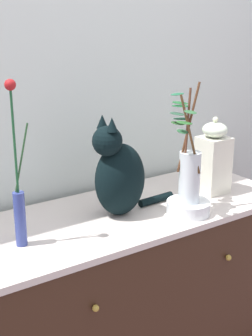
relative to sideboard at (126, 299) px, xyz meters
The scene contains 7 objects.
wall_back 0.96m from the sideboard, 90.00° to the left, with size 4.40×0.08×2.60m, color silver.
sideboard is the anchor object (origin of this frame).
cat_sitting 0.57m from the sideboard, 163.18° to the right, with size 0.38×0.17×0.40m.
vase_slim_green 0.74m from the sideboard, behind, with size 0.07×0.04×0.56m.
bowl_porcelain 0.50m from the sideboard, 39.85° to the right, with size 0.17×0.17×0.05m, color white.
vase_glass_clear 0.63m from the sideboard, 39.79° to the right, with size 0.15×0.22×0.46m.
jar_lidded_porcelain 0.71m from the sideboard, ahead, with size 0.12×0.12×0.34m.
Camera 1 is at (-0.99, -1.47, 1.57)m, focal length 51.50 mm.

